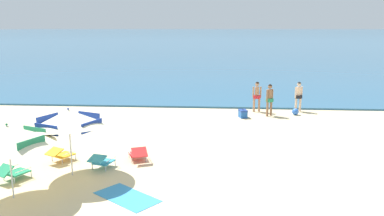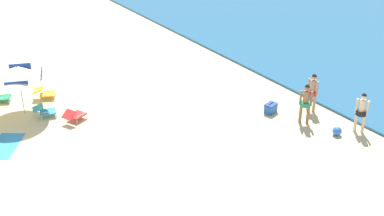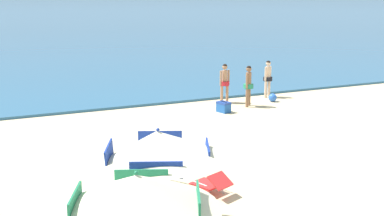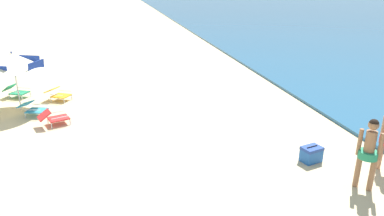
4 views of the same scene
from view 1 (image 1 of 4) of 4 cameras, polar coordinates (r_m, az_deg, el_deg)
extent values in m
plane|color=#CCB78C|center=(10.12, 4.28, -14.17)|extent=(800.00, 800.00, 0.00)
cube|color=#285B7F|center=(421.12, 4.31, 11.17)|extent=(800.00, 800.00, 0.10)
cylinder|color=silver|center=(12.22, -17.42, -4.94)|extent=(0.04, 0.04, 2.04)
cone|color=beige|center=(12.03, -17.63, -1.52)|extent=(3.24, 3.26, 0.82)
cube|color=navy|center=(12.68, -14.88, -1.27)|extent=(0.80, 0.37, 0.30)
cube|color=navy|center=(12.67, -20.41, -1.62)|extent=(0.37, 0.80, 0.30)
cube|color=navy|center=(11.48, -20.60, -2.98)|extent=(0.80, 0.37, 0.30)
cube|color=navy|center=(11.49, -14.49, -2.58)|extent=(0.37, 0.80, 0.30)
sphere|color=navy|center=(11.97, -17.72, -0.12)|extent=(0.06, 0.06, 0.06)
cylinder|color=silver|center=(11.18, -25.11, -7.26)|extent=(0.04, 0.04, 1.98)
cone|color=beige|center=(10.98, -25.44, -3.68)|extent=(3.25, 3.25, 0.56)
cube|color=#1E724C|center=(11.52, -22.09, -3.32)|extent=(0.78, 0.35, 0.29)
cube|color=#1E724C|center=(10.37, -22.48, -4.98)|extent=(0.35, 0.78, 0.29)
sphere|color=#1E724C|center=(10.91, -25.57, -2.19)|extent=(0.06, 0.06, 0.06)
cube|color=red|center=(13.38, -8.01, -6.72)|extent=(0.71, 0.75, 0.04)
cube|color=red|center=(12.93, -7.71, -6.45)|extent=(0.60, 0.53, 0.25)
cylinder|color=silver|center=(13.64, -9.23, -6.88)|extent=(0.03, 0.03, 0.18)
cylinder|color=silver|center=(13.72, -7.20, -6.71)|extent=(0.03, 0.03, 0.18)
cylinder|color=silver|center=(13.11, -8.84, -7.65)|extent=(0.03, 0.03, 0.18)
cylinder|color=silver|center=(13.19, -6.72, -7.47)|extent=(0.03, 0.03, 0.18)
cylinder|color=silver|center=(13.30, -9.22, -6.33)|extent=(0.23, 0.51, 0.02)
cylinder|color=silver|center=(13.39, -6.84, -6.14)|extent=(0.23, 0.51, 0.02)
cube|color=gold|center=(13.87, -18.30, -6.55)|extent=(0.74, 0.77, 0.04)
cube|color=gold|center=(13.58, -19.58, -6.07)|extent=(0.62, 0.59, 0.19)
cylinder|color=silver|center=(14.25, -18.04, -6.50)|extent=(0.03, 0.03, 0.18)
cylinder|color=silver|center=(13.90, -16.72, -6.89)|extent=(0.03, 0.03, 0.18)
cylinder|color=silver|center=(13.92, -19.83, -7.07)|extent=(0.03, 0.03, 0.18)
cylinder|color=silver|center=(13.55, -18.52, -7.49)|extent=(0.03, 0.03, 0.18)
cylinder|color=silver|center=(14.04, -19.08, -5.86)|extent=(0.27, 0.49, 0.02)
cylinder|color=silver|center=(13.63, -17.57, -6.30)|extent=(0.27, 0.49, 0.02)
cube|color=teal|center=(12.85, -12.83, -7.70)|extent=(0.66, 0.72, 0.04)
cube|color=teal|center=(12.49, -13.76, -7.24)|extent=(0.59, 0.53, 0.15)
cylinder|color=silver|center=(13.23, -13.06, -7.63)|extent=(0.03, 0.03, 0.18)
cylinder|color=silver|center=(12.99, -11.21, -7.93)|extent=(0.03, 0.03, 0.18)
cylinder|color=silver|center=(12.79, -14.43, -8.40)|extent=(0.03, 0.03, 0.18)
cylinder|color=silver|center=(12.53, -12.54, -8.73)|extent=(0.03, 0.03, 0.18)
cylinder|color=silver|center=(12.95, -13.91, -7.03)|extent=(0.16, 0.53, 0.02)
cylinder|color=silver|center=(12.66, -11.77, -7.37)|extent=(0.16, 0.53, 0.02)
cube|color=#1E7F56|center=(12.78, -24.26, -8.59)|extent=(0.73, 0.77, 0.04)
cube|color=#1E7F56|center=(12.49, -25.89, -8.25)|extent=(0.60, 0.55, 0.27)
cylinder|color=silver|center=(13.16, -23.85, -8.48)|extent=(0.03, 0.03, 0.18)
cylinder|color=silver|center=(12.78, -22.53, -8.96)|extent=(0.03, 0.03, 0.18)
cylinder|color=silver|center=(12.86, -25.91, -9.14)|extent=(0.03, 0.03, 0.18)
cylinder|color=silver|center=(12.47, -24.61, -9.66)|extent=(0.03, 0.03, 0.18)
cylinder|color=silver|center=(12.96, -25.04, -7.82)|extent=(0.26, 0.50, 0.02)
cylinder|color=silver|center=(12.52, -23.55, -8.36)|extent=(0.26, 0.50, 0.02)
cylinder|color=tan|center=(20.94, 9.82, 0.53)|extent=(0.11, 0.11, 0.79)
cylinder|color=tan|center=(20.87, 9.08, 0.52)|extent=(0.11, 0.11, 0.79)
cylinder|color=red|center=(20.83, 9.49, 1.64)|extent=(0.39, 0.39, 0.16)
cylinder|color=tan|center=(20.79, 9.51, 2.34)|extent=(0.22, 0.22, 0.56)
cylinder|color=tan|center=(20.84, 10.04, 2.30)|extent=(0.09, 0.09, 0.59)
cylinder|color=tan|center=(20.74, 8.99, 2.29)|extent=(0.09, 0.09, 0.59)
sphere|color=tan|center=(20.72, 9.55, 3.48)|extent=(0.21, 0.21, 0.21)
sphere|color=black|center=(20.72, 9.56, 3.55)|extent=(0.20, 0.20, 0.20)
cylinder|color=beige|center=(21.52, 15.59, 0.56)|extent=(0.11, 0.11, 0.78)
cylinder|color=beige|center=(21.36, 15.00, 0.51)|extent=(0.11, 0.11, 0.78)
cylinder|color=black|center=(21.37, 15.36, 1.61)|extent=(0.39, 0.39, 0.16)
cylinder|color=beige|center=(21.32, 15.39, 2.29)|extent=(0.21, 0.21, 0.55)
cylinder|color=beige|center=(21.45, 15.80, 2.27)|extent=(0.08, 0.08, 0.59)
cylinder|color=beige|center=(21.21, 14.98, 2.22)|extent=(0.08, 0.08, 0.59)
sphere|color=beige|center=(21.26, 15.45, 3.39)|extent=(0.21, 0.21, 0.21)
sphere|color=black|center=(21.26, 15.46, 3.46)|extent=(0.19, 0.19, 0.19)
cylinder|color=#8C6042|center=(20.13, 11.52, 0.02)|extent=(0.12, 0.12, 0.80)
cylinder|color=#8C6042|center=(19.92, 11.00, -0.08)|extent=(0.12, 0.12, 0.80)
cylinder|color=#23845B|center=(19.94, 11.31, 1.15)|extent=(0.40, 0.40, 0.17)
cylinder|color=#8C6042|center=(19.90, 11.34, 1.89)|extent=(0.22, 0.22, 0.56)
cylinder|color=#8C6042|center=(20.05, 11.70, 1.90)|extent=(0.09, 0.09, 0.60)
cylinder|color=#8C6042|center=(19.75, 10.96, 1.78)|extent=(0.09, 0.09, 0.60)
sphere|color=#8C6042|center=(19.83, 11.39, 3.09)|extent=(0.22, 0.22, 0.22)
sphere|color=black|center=(19.83, 11.39, 3.17)|extent=(0.20, 0.20, 0.20)
cube|color=#1E56A8|center=(19.49, 7.47, -0.94)|extent=(0.46, 0.55, 0.32)
cube|color=navy|center=(19.45, 7.49, -0.36)|extent=(0.47, 0.57, 0.08)
cylinder|color=black|center=(19.43, 7.49, -0.21)|extent=(0.11, 0.33, 0.02)
sphere|color=blue|center=(20.60, 14.92, -0.52)|extent=(0.34, 0.34, 0.34)
cube|color=#3384BC|center=(10.70, -9.50, -12.75)|extent=(1.98, 1.81, 0.01)
camera|label=2|loc=(16.34, 75.76, 22.36)|focal=48.09mm
camera|label=3|loc=(7.91, -62.32, 5.20)|focal=45.38mm
camera|label=4|loc=(16.60, 34.21, 9.13)|focal=32.48mm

